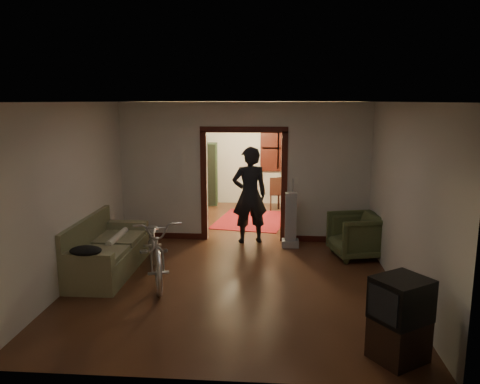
# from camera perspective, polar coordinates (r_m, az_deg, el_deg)

# --- Properties ---
(floor) EXTENTS (5.00, 8.50, 0.01)m
(floor) POSITION_cam_1_polar(r_m,az_deg,el_deg) (9.02, 0.15, -7.14)
(floor) COLOR #351C11
(floor) RESTS_ON ground
(ceiling) EXTENTS (5.00, 8.50, 0.01)m
(ceiling) POSITION_cam_1_polar(r_m,az_deg,el_deg) (8.57, 0.16, 10.95)
(ceiling) COLOR white
(ceiling) RESTS_ON floor
(wall_back) EXTENTS (5.00, 0.02, 2.80)m
(wall_back) POSITION_cam_1_polar(r_m,az_deg,el_deg) (12.89, 1.55, 4.75)
(wall_back) COLOR beige
(wall_back) RESTS_ON floor
(wall_left) EXTENTS (0.02, 8.50, 2.80)m
(wall_left) POSITION_cam_1_polar(r_m,az_deg,el_deg) (9.21, -15.56, 1.81)
(wall_left) COLOR beige
(wall_left) RESTS_ON floor
(wall_right) EXTENTS (0.02, 8.50, 2.80)m
(wall_right) POSITION_cam_1_polar(r_m,az_deg,el_deg) (8.86, 16.50, 1.40)
(wall_right) COLOR beige
(wall_right) RESTS_ON floor
(partition_wall) EXTENTS (5.00, 0.14, 2.80)m
(partition_wall) POSITION_cam_1_polar(r_m,az_deg,el_deg) (9.42, 0.49, 2.42)
(partition_wall) COLOR beige
(partition_wall) RESTS_ON floor
(door_casing) EXTENTS (1.74, 0.20, 2.32)m
(door_casing) POSITION_cam_1_polar(r_m,az_deg,el_deg) (9.47, 0.48, 0.62)
(door_casing) COLOR #35110C
(door_casing) RESTS_ON floor
(far_window) EXTENTS (0.98, 0.06, 1.28)m
(far_window) POSITION_cam_1_polar(r_m,az_deg,el_deg) (12.82, 4.68, 5.36)
(far_window) COLOR black
(far_window) RESTS_ON wall_back
(chandelier) EXTENTS (0.24, 0.24, 0.24)m
(chandelier) POSITION_cam_1_polar(r_m,az_deg,el_deg) (11.07, 1.12, 8.65)
(chandelier) COLOR #FFE0A5
(chandelier) RESTS_ON ceiling
(light_switch) EXTENTS (0.08, 0.01, 0.12)m
(light_switch) POSITION_cam_1_polar(r_m,az_deg,el_deg) (9.36, 6.88, 1.35)
(light_switch) COLOR silver
(light_switch) RESTS_ON partition_wall
(sofa) EXTENTS (0.90, 2.01, 0.92)m
(sofa) POSITION_cam_1_polar(r_m,az_deg,el_deg) (8.08, -16.07, -6.33)
(sofa) COLOR #656644
(sofa) RESTS_ON floor
(rolled_paper) EXTENTS (0.11, 0.87, 0.11)m
(rolled_paper) POSITION_cam_1_polar(r_m,az_deg,el_deg) (8.30, -14.73, -5.31)
(rolled_paper) COLOR beige
(rolled_paper) RESTS_ON sofa
(jacket) EXTENTS (0.47, 0.35, 0.14)m
(jacket) POSITION_cam_1_polar(r_m,az_deg,el_deg) (7.19, -18.30, -6.80)
(jacket) COLOR black
(jacket) RESTS_ON sofa
(bicycle) EXTENTS (1.32, 2.15, 1.06)m
(bicycle) POSITION_cam_1_polar(r_m,az_deg,el_deg) (7.60, -10.23, -6.60)
(bicycle) COLOR silver
(bicycle) RESTS_ON floor
(armchair) EXTENTS (1.06, 1.04, 0.80)m
(armchair) POSITION_cam_1_polar(r_m,az_deg,el_deg) (8.82, 14.00, -5.16)
(armchair) COLOR #424E2C
(armchair) RESTS_ON floor
(tv_stand) EXTENTS (0.71, 0.70, 0.48)m
(tv_stand) POSITION_cam_1_polar(r_m,az_deg,el_deg) (5.67, 18.76, -16.60)
(tv_stand) COLOR black
(tv_stand) RESTS_ON floor
(crt_tv) EXTENTS (0.73, 0.72, 0.47)m
(crt_tv) POSITION_cam_1_polar(r_m,az_deg,el_deg) (5.47, 19.07, -12.25)
(crt_tv) COLOR black
(crt_tv) RESTS_ON tv_stand
(vacuum) EXTENTS (0.36, 0.31, 1.08)m
(vacuum) POSITION_cam_1_polar(r_m,az_deg,el_deg) (9.17, 6.20, -3.39)
(vacuum) COLOR gray
(vacuum) RESTS_ON floor
(person) EXTENTS (0.81, 0.64, 1.94)m
(person) POSITION_cam_1_polar(r_m,az_deg,el_deg) (9.32, 1.18, -0.37)
(person) COLOR black
(person) RESTS_ON floor
(oriental_rug) EXTENTS (1.87, 2.27, 0.02)m
(oriental_rug) POSITION_cam_1_polar(r_m,az_deg,el_deg) (11.24, 1.41, -3.41)
(oriental_rug) COLOR maroon
(oriental_rug) RESTS_ON floor
(locker) EXTENTS (0.88, 0.53, 1.69)m
(locker) POSITION_cam_1_polar(r_m,az_deg,el_deg) (12.84, -4.68, 2.20)
(locker) COLOR #213620
(locker) RESTS_ON floor
(globe) EXTENTS (0.28, 0.28, 0.28)m
(globe) POSITION_cam_1_polar(r_m,az_deg,el_deg) (12.72, -4.75, 7.07)
(globe) COLOR #1E5972
(globe) RESTS_ON locker
(desk) EXTENTS (1.09, 0.71, 0.76)m
(desk) POSITION_cam_1_polar(r_m,az_deg,el_deg) (12.57, 6.85, -0.19)
(desk) COLOR black
(desk) RESTS_ON floor
(desk_chair) EXTENTS (0.45, 0.45, 0.88)m
(desk_chair) POSITION_cam_1_polar(r_m,az_deg,el_deg) (12.26, 4.56, -0.16)
(desk_chair) COLOR black
(desk_chair) RESTS_ON floor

